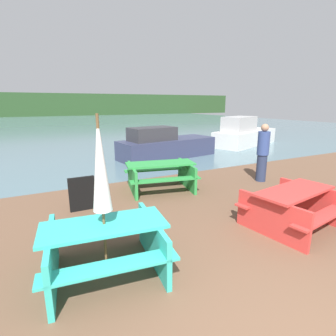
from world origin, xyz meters
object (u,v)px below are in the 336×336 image
umbrella_white (100,165)px  boat (165,146)px  picnic_table_teal (105,243)px  picnic_table_green (160,173)px  signboard (82,194)px  person (263,153)px  picnic_table_red (293,205)px  boat_second (244,135)px

umbrella_white → boat: 8.01m
picnic_table_teal → picnic_table_green: (2.22, 2.90, 0.01)m
picnic_table_green → signboard: size_ratio=2.71×
person → signboard: bearing=178.3°
boat → person: bearing=-86.1°
picnic_table_green → signboard: 2.18m
umbrella_white → boat: size_ratio=0.49×
picnic_table_red → umbrella_white: size_ratio=0.85×
boat → person: 4.58m
picnic_table_red → picnic_table_green: bearing=112.1°
umbrella_white → boat: umbrella_white is taller
picnic_table_teal → umbrella_white: 1.09m
picnic_table_teal → signboard: 2.41m
umbrella_white → person: umbrella_white is taller
picnic_table_red → picnic_table_teal: bearing=176.4°
picnic_table_green → person: bearing=-11.8°
picnic_table_teal → boat_second: bearing=38.7°
picnic_table_teal → boat_second: (9.69, 7.77, 0.15)m
picnic_table_teal → signboard: bearing=87.8°
signboard → picnic_table_teal: bearing=-92.2°
person → picnic_table_green: bearing=168.2°
picnic_table_red → picnic_table_green: 3.37m
umbrella_white → boat: bearing=57.6°
picnic_table_green → boat_second: 8.92m
picnic_table_red → picnic_table_green: (-1.27, 3.12, 0.01)m
picnic_table_green → boat_second: size_ratio=0.42×
person → signboard: size_ratio=2.28×
picnic_table_green → boat: (2.04, 3.81, 0.06)m
picnic_table_green → person: size_ratio=1.19×
picnic_table_green → picnic_table_red: bearing=-67.9°
picnic_table_green → person: 3.15m
person → signboard: person is taller
picnic_table_teal → picnic_table_green: size_ratio=0.88×
person → umbrella_white: bearing=-156.8°
boat → signboard: 5.99m
picnic_table_green → person: person is taller
signboard → boat_second: bearing=29.2°
umbrella_white → signboard: (0.09, 2.41, -1.16)m
picnic_table_teal → picnic_table_green: 3.65m
picnic_table_red → person: size_ratio=1.08×
picnic_table_red → umbrella_white: umbrella_white is taller
person → signboard: (-5.18, 0.15, -0.49)m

